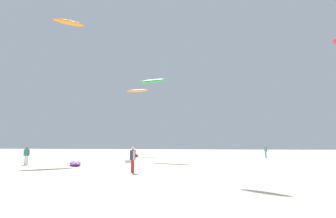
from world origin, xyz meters
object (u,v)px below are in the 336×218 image
object	(u,v)px
kite_grounded_mid	(134,155)
cooler_box	(128,161)
person_midground	(27,154)
kite_aloft_2	(69,22)
kite_grounded_near	(75,163)
kite_aloft_5	(137,91)
person_left	(266,150)
person_foreground	(133,157)
kite_aloft_0	(153,81)

from	to	relation	value
kite_grounded_mid	cooler_box	distance (m)	10.88
person_midground	kite_aloft_2	xyz separation A→B (m)	(-1.29, 8.66, 16.58)
kite_grounded_near	kite_aloft_5	world-z (taller)	kite_aloft_5
kite_aloft_2	kite_aloft_5	bearing A→B (deg)	60.26
kite_grounded_near	person_midground	bearing A→B (deg)	-179.70
person_left	kite_grounded_mid	distance (m)	17.66
person_left	kite_grounded_near	xyz separation A→B (m)	(-19.37, -13.62, -0.75)
person_foreground	kite_aloft_2	world-z (taller)	kite_aloft_2
kite_aloft_0	kite_aloft_2	world-z (taller)	kite_aloft_2
kite_grounded_mid	cooler_box	xyz separation A→B (m)	(2.05, -10.69, -0.03)
cooler_box	kite_aloft_2	size ratio (longest dim) A/B	0.15
person_foreground	kite_grounded_mid	size ratio (longest dim) A/B	0.51
person_foreground	cooler_box	world-z (taller)	person_foreground
person_foreground	kite_aloft_2	xyz separation A→B (m)	(-12.25, 13.52, 16.53)
kite_grounded_mid	person_left	bearing A→B (deg)	-2.09
person_left	kite_aloft_5	world-z (taller)	kite_aloft_5
person_left	kite_aloft_0	xyz separation A→B (m)	(-14.17, -4.70, 8.52)
kite_grounded_near	kite_grounded_mid	bearing A→B (deg)	83.06
kite_aloft_0	kite_aloft_5	world-z (taller)	kite_aloft_5
person_foreground	person_midground	size ratio (longest dim) A/B	1.06
person_midground	person_left	world-z (taller)	same
person_foreground	kite_aloft_2	bearing A→B (deg)	98.44
kite_grounded_near	cooler_box	bearing A→B (deg)	43.38
person_foreground	kite_aloft_5	size ratio (longest dim) A/B	0.41
kite_grounded_near	kite_grounded_mid	distance (m)	14.37
kite_grounded_mid	kite_aloft_5	xyz separation A→B (m)	(-1.12, 5.77, 10.36)
person_midground	kite_aloft_2	distance (m)	18.75
person_foreground	kite_aloft_5	xyz separation A→B (m)	(-5.75, 24.90, 9.55)
person_foreground	person_midground	xyz separation A→B (m)	(-10.96, 4.85, -0.05)
person_midground	person_left	bearing A→B (deg)	-73.89
person_foreground	kite_grounded_near	distance (m)	8.06
cooler_box	kite_aloft_5	world-z (taller)	kite_aloft_5
kite_grounded_near	kite_aloft_0	size ratio (longest dim) A/B	0.81
kite_grounded_mid	kite_aloft_0	xyz separation A→B (m)	(3.47, -5.34, 9.27)
kite_grounded_mid	kite_aloft_0	distance (m)	11.25
person_left	kite_grounded_near	world-z (taller)	person_left
kite_aloft_5	person_foreground	bearing A→B (deg)	-77.00
person_midground	person_left	xyz separation A→B (m)	(23.97, 13.64, 0.00)
kite_aloft_5	kite_grounded_near	bearing A→B (deg)	-91.77
kite_grounded_near	kite_aloft_5	bearing A→B (deg)	88.23
person_foreground	cooler_box	distance (m)	8.87
cooler_box	kite_aloft_5	distance (m)	19.71
person_foreground	person_midground	world-z (taller)	person_foreground
person_left	kite_grounded_near	distance (m)	23.69
person_midground	kite_grounded_near	xyz separation A→B (m)	(4.60, 0.02, -0.75)
person_midground	kite_grounded_mid	distance (m)	15.64
person_midground	kite_aloft_5	size ratio (longest dim) A/B	0.39
kite_grounded_near	kite_aloft_0	bearing A→B (deg)	59.74
person_left	cooler_box	xyz separation A→B (m)	(-15.59, -10.04, -0.78)
kite_grounded_mid	kite_grounded_near	bearing A→B (deg)	-96.94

